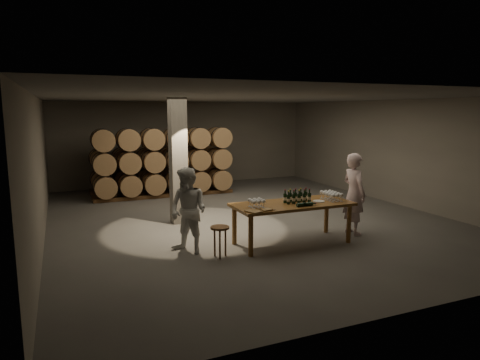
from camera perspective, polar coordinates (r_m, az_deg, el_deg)
name	(u,v)px	position (r m, az deg, el deg)	size (l,w,h in m)	color
room	(178,161)	(10.99, -8.24, 2.50)	(12.00, 12.00, 12.00)	#555250
tasting_table	(292,208)	(9.32, 7.00, -3.69)	(2.60, 1.10, 0.90)	brown
barrel_stack_back	(156,167)	(16.02, -11.17, 1.71)	(4.70, 0.95, 1.57)	#52371C
barrel_stack_front	(164,161)	(14.62, -10.09, 2.50)	(4.70, 0.95, 2.31)	#52371C
bottle_cluster	(297,198)	(9.34, 7.64, -2.35)	(0.59, 0.22, 0.30)	black
lying_bottles	(305,204)	(9.02, 8.67, -3.23)	(0.47, 0.08, 0.08)	black
glass_cluster_left	(257,201)	(8.83, 2.23, -2.82)	(0.31, 0.31, 0.18)	silver
glass_cluster_right	(331,194)	(9.76, 12.10, -1.82)	(0.31, 0.53, 0.19)	silver
plate	(319,201)	(9.54, 10.47, -2.79)	(0.26, 0.26, 0.01)	silver
notebook_near	(266,210)	(8.57, 3.53, -3.97)	(0.22, 0.18, 0.03)	brown
notebook_corner	(254,211)	(8.43, 1.83, -4.20)	(0.24, 0.30, 0.03)	brown
pen	(273,210)	(8.58, 4.41, -4.02)	(0.01, 0.01, 0.13)	black
stool	(220,232)	(8.47, -2.69, -6.96)	(0.37, 0.37, 0.62)	#52371C
person_man	(354,194)	(10.31, 14.95, -1.79)	(0.70, 0.46, 1.91)	silver
person_woman	(188,211)	(8.69, -6.90, -4.09)	(0.85, 0.66, 1.75)	silver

